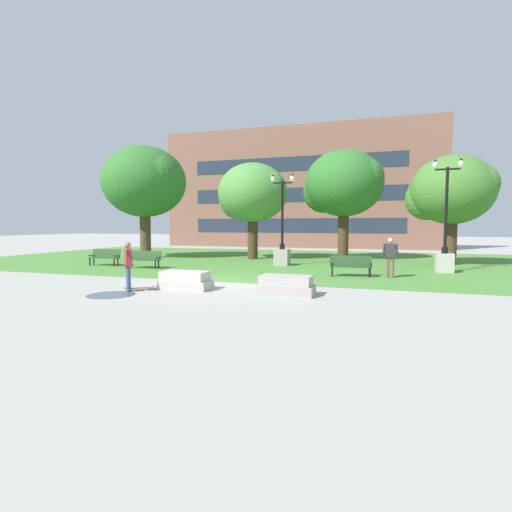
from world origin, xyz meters
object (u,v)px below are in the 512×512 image
object	(u,v)px
park_bench_near_left	(351,265)
lamp_post_center	(445,250)
concrete_block_left	(286,286)
person_skateboarder	(128,263)
person_bystander_near_lawn	(390,255)
concrete_block_center	(185,281)
skateboard	(139,288)
lamp_post_right	(282,247)
park_bench_far_left	(144,258)
park_bench_near_right	(105,256)

from	to	relation	value
park_bench_near_left	lamp_post_center	distance (m)	5.11
concrete_block_left	person_skateboarder	world-z (taller)	person_skateboarder
person_skateboarder	park_bench_near_left	world-z (taller)	person_skateboarder
person_bystander_near_lawn	person_skateboarder	bearing A→B (deg)	-143.29
concrete_block_center	person_bystander_near_lawn	distance (m)	8.78
concrete_block_left	person_bystander_near_lawn	bearing A→B (deg)	59.06
concrete_block_center	person_skateboarder	bearing A→B (deg)	-148.70
person_skateboarder	concrete_block_center	bearing A→B (deg)	31.30
lamp_post_center	skateboard	bearing A→B (deg)	-139.77
lamp_post_right	concrete_block_left	bearing A→B (deg)	-74.53
person_skateboarder	skateboard	size ratio (longest dim) A/B	1.83
concrete_block_center	lamp_post_right	bearing A→B (deg)	82.55
person_bystander_near_lawn	park_bench_far_left	bearing A→B (deg)	-179.88
skateboard	lamp_post_right	bearing A→B (deg)	75.34
park_bench_far_left	lamp_post_center	bearing A→B (deg)	11.47
park_bench_far_left	lamp_post_center	distance (m)	14.99
concrete_block_left	lamp_post_right	bearing A→B (deg)	105.47
concrete_block_center	park_bench_near_right	size ratio (longest dim) A/B	1.00
skateboard	lamp_post_center	size ratio (longest dim) A/B	0.17
park_bench_far_left	lamp_post_right	size ratio (longest dim) A/B	0.36
concrete_block_center	park_bench_near_right	xyz separation A→B (m)	(-8.16, 5.80, 0.23)
park_bench_near_left	park_bench_near_right	distance (m)	13.43
park_bench_far_left	lamp_post_right	world-z (taller)	lamp_post_right
person_bystander_near_lawn	skateboard	bearing A→B (deg)	-143.42
person_skateboarder	park_bench_near_left	size ratio (longest dim) A/B	0.92
concrete_block_center	person_bystander_near_lawn	world-z (taller)	person_bystander_near_lawn
person_skateboarder	lamp_post_right	distance (m)	10.44
skateboard	person_bystander_near_lawn	xyz separation A→B (m)	(8.29, 6.15, 0.90)
lamp_post_right	lamp_post_center	distance (m)	8.23
park_bench_near_right	person_bystander_near_lawn	size ratio (longest dim) A/B	1.06
park_bench_near_right	person_bystander_near_lawn	bearing A→B (deg)	-1.63
skateboard	park_bench_near_right	world-z (taller)	park_bench_near_right
park_bench_near_left	park_bench_near_right	bearing A→B (deg)	178.06
park_bench_near_right	park_bench_near_left	bearing A→B (deg)	-1.94
park_bench_near_right	person_bystander_near_lawn	world-z (taller)	person_bystander_near_lawn
concrete_block_center	park_bench_near_left	bearing A→B (deg)	45.42
lamp_post_center	person_bystander_near_lawn	world-z (taller)	lamp_post_center
park_bench_far_left	skateboard	bearing A→B (deg)	-57.43
park_bench_near_left	person_bystander_near_lawn	world-z (taller)	person_bystander_near_lawn
skateboard	lamp_post_center	xyz separation A→B (m)	(10.77, 9.11, 1.01)
concrete_block_center	lamp_post_center	bearing A→B (deg)	41.61
park_bench_near_right	lamp_post_center	size ratio (longest dim) A/B	0.34
concrete_block_center	person_skateboarder	xyz separation A→B (m)	(-1.65, -1.01, 0.66)
park_bench_far_left	person_skateboarder	bearing A→B (deg)	-60.13
park_bench_near_left	concrete_block_left	bearing A→B (deg)	-106.52
person_skateboarder	park_bench_far_left	size ratio (longest dim) A/B	0.94
park_bench_near_left	lamp_post_right	bearing A→B (deg)	137.89
person_skateboarder	person_bystander_near_lawn	size ratio (longest dim) A/B	1.00
skateboard	lamp_post_center	distance (m)	14.14
lamp_post_right	lamp_post_center	size ratio (longest dim) A/B	0.94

